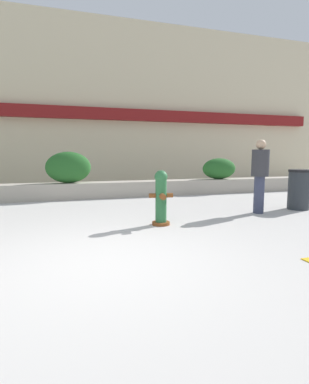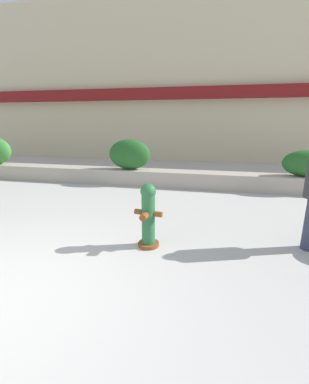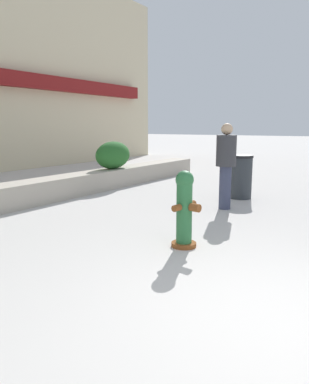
# 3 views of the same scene
# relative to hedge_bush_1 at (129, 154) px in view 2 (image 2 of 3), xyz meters

# --- Properties ---
(building_facade) EXTENTS (30.00, 1.36, 8.00)m
(building_facade) POSITION_rel_hedge_bush_1_xyz_m (0.23, 5.98, 3.00)
(building_facade) COLOR beige
(building_facade) RESTS_ON ground
(planter_wall_low) EXTENTS (18.00, 0.70, 0.50)m
(planter_wall_low) POSITION_rel_hedge_bush_1_xyz_m (0.23, 0.00, -0.74)
(planter_wall_low) COLOR #ADA393
(planter_wall_low) RESTS_ON ground
(hedge_bush_1) EXTENTS (1.37, 0.63, 0.97)m
(hedge_bush_1) POSITION_rel_hedge_bush_1_xyz_m (0.00, 0.00, 0.00)
(hedge_bush_1) COLOR #235B23
(hedge_bush_1) RESTS_ON planter_wall_low
(hedge_bush_2) EXTENTS (1.30, 0.61, 0.75)m
(hedge_bush_2) POSITION_rel_hedge_bush_1_xyz_m (5.26, 0.00, -0.11)
(hedge_bush_2) COLOR #235B23
(hedge_bush_2) RESTS_ON planter_wall_low
(fire_hydrant) EXTENTS (0.48, 0.45, 1.08)m
(fire_hydrant) POSITION_rel_hedge_bush_1_xyz_m (1.65, -4.19, -0.43)
(fire_hydrant) COLOR brown
(fire_hydrant) RESTS_ON ground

